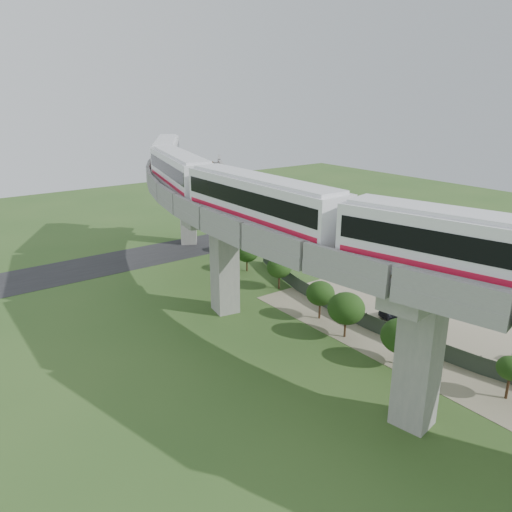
# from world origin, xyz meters

# --- Properties ---
(ground) EXTENTS (160.00, 160.00, 0.00)m
(ground) POSITION_xyz_m (0.00, 0.00, 0.00)
(ground) COLOR #305321
(ground) RESTS_ON ground
(dirt_lot) EXTENTS (18.00, 26.00, 0.04)m
(dirt_lot) POSITION_xyz_m (14.00, -2.00, 0.02)
(dirt_lot) COLOR #7E765C
(dirt_lot) RESTS_ON ground
(asphalt_road) EXTENTS (60.00, 8.00, 0.03)m
(asphalt_road) POSITION_xyz_m (0.00, 30.00, 0.01)
(asphalt_road) COLOR #232326
(asphalt_road) RESTS_ON ground
(viaduct) EXTENTS (19.58, 73.98, 11.40)m
(viaduct) POSITION_xyz_m (3.84, 0.00, 9.05)
(viaduct) COLOR #99968E
(viaduct) RESTS_ON ground
(metro_train) EXTENTS (14.51, 60.81, 3.64)m
(metro_train) POSITION_xyz_m (0.83, 7.61, 12.31)
(metro_train) COLOR silver
(metro_train) RESTS_ON ground
(fence) EXTENTS (3.87, 38.73, 1.50)m
(fence) POSITION_xyz_m (9.75, 0.00, 0.75)
(fence) COLOR #2D382D
(fence) RESTS_ON ground
(tree_0) EXTENTS (2.30, 2.30, 2.96)m
(tree_0) POSITION_xyz_m (11.85, 24.52, 1.97)
(tree_0) COLOR #382314
(tree_0) RESTS_ON ground
(tree_1) EXTENTS (2.72, 2.72, 3.48)m
(tree_1) POSITION_xyz_m (8.81, 17.97, 2.32)
(tree_1) COLOR #382314
(tree_1) RESTS_ON ground
(tree_2) EXTENTS (2.58, 2.58, 3.44)m
(tree_2) POSITION_xyz_m (8.37, 11.65, 2.34)
(tree_2) COLOR #382314
(tree_2) RESTS_ON ground
(tree_3) EXTENTS (2.55, 2.55, 3.54)m
(tree_3) POSITION_xyz_m (6.69, 3.85, 2.45)
(tree_3) COLOR #382314
(tree_3) RESTS_ON ground
(tree_4) EXTENTS (3.08, 3.08, 3.91)m
(tree_4) POSITION_xyz_m (5.90, -0.01, 2.60)
(tree_4) COLOR #382314
(tree_4) RESTS_ON ground
(tree_5) EXTENTS (3.04, 3.04, 3.61)m
(tree_5) POSITION_xyz_m (5.99, -5.46, 2.32)
(tree_5) COLOR #382314
(tree_5) RESTS_ON ground
(tree_6) EXTENTS (1.85, 1.85, 3.09)m
(tree_6) POSITION_xyz_m (8.05, -12.59, 2.29)
(tree_6) COLOR #382314
(tree_6) RESTS_ON ground
(car_red) EXTENTS (3.78, 4.13, 1.37)m
(car_red) POSITION_xyz_m (16.78, -0.23, 0.73)
(car_red) COLOR maroon
(car_red) RESTS_ON dirt_lot
(car_dark) EXTENTS (4.31, 2.54, 1.17)m
(car_dark) POSITION_xyz_m (12.83, -0.21, 0.63)
(car_dark) COLOR black
(car_dark) RESTS_ON dirt_lot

